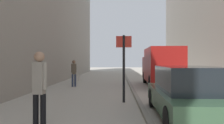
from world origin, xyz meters
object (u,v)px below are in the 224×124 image
Objects in this scene: pedestrian_mid_block at (74,71)px; pedestrian_main_foreground at (39,85)px; street_sign_post at (124,62)px; delivery_van at (161,66)px; parked_car at (189,93)px; cafe_chair_near_window at (77,75)px.

pedestrian_main_foreground is at bearing 73.97° from pedestrian_mid_block.
pedestrian_main_foreground is 4.04m from street_sign_post.
pedestrian_mid_block is 0.32× the size of delivery_van.
pedestrian_mid_block is at bearing 125.07° from parked_car.
cafe_chair_near_window is at bearing 118.17° from parked_car.
pedestrian_mid_block is 0.39× the size of parked_car.
cafe_chair_near_window is at bearing -67.64° from street_sign_post.
delivery_van is 1.23× the size of parked_car.
pedestrian_mid_block is at bearing -33.76° from cafe_chair_near_window.
delivery_van is 7.80m from parked_car.
delivery_van is at bearing 162.93° from pedestrian_mid_block.
pedestrian_main_foreground is 1.94× the size of cafe_chair_near_window.
street_sign_post is at bearing -111.01° from pedestrian_main_foreground.
delivery_van is 2.01× the size of street_sign_post.
pedestrian_mid_block is at bearing -172.90° from delivery_van.
parked_car is at bearing 127.25° from street_sign_post.
delivery_van is 5.56× the size of cafe_chair_near_window.
delivery_van is (4.54, 8.95, 0.23)m from pedestrian_main_foreground.
parked_car is at bearing -153.13° from pedestrian_main_foreground.
cafe_chair_near_window is at bearing 157.11° from delivery_van.
street_sign_post reaches higher than pedestrian_main_foreground.
pedestrian_mid_block is 1.76× the size of cafe_chair_near_window.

